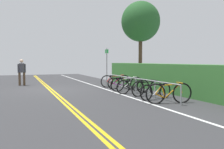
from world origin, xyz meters
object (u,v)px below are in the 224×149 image
bike_rack (136,81)px  bicycle_1 (122,83)px  bicycle_0 (116,81)px  bicycle_6 (169,93)px  sign_post_near (107,63)px  tree_near_left (141,22)px  bicycle_5 (156,91)px  bicycle_3 (133,87)px  bicycle_2 (127,84)px  bicycle_4 (147,88)px  pedestrian (22,70)px

bike_rack → bicycle_1: size_ratio=4.02×
bicycle_0 → bicycle_1: (0.97, 0.00, -0.04)m
bicycle_0 → bicycle_6: 5.58m
bicycle_6 → sign_post_near: bearing=179.4°
bicycle_1 → tree_near_left: (-3.39, 2.98, 4.04)m
bicycle_1 → bicycle_5: (3.66, -0.19, -0.00)m
bicycle_5 → sign_post_near: (-5.64, 0.01, 1.08)m
bicycle_3 → bicycle_6: 2.79m
bicycle_5 → sign_post_near: bearing=179.9°
bicycle_2 → bicycle_4: bearing=3.6°
sign_post_near → tree_near_left: tree_near_left is taller
bike_rack → bicycle_4: bearing=5.8°
bicycle_0 → sign_post_near: sign_post_near is taller
bicycle_3 → pedestrian: pedestrian is taller
bicycle_3 → bicycle_5: bearing=2.7°
bicycle_1 → bicycle_3: 1.83m
bicycle_2 → bicycle_3: (0.93, -0.13, -0.03)m
bicycle_2 → sign_post_near: sign_post_near is taller
sign_post_near → tree_near_left: size_ratio=0.40×
bike_rack → bicycle_0: bearing=177.5°
bicycle_1 → bicycle_6: 4.61m
bicycle_3 → tree_near_left: bearing=148.0°
bicycle_1 → bicycle_4: bicycle_4 is taller
bike_rack → sign_post_near: bearing=-179.2°
bicycle_2 → bicycle_6: (3.72, -0.10, 0.01)m
bicycle_6 → pedestrian: (-8.58, -4.87, 0.57)m
bicycle_1 → bicycle_4: (2.69, -0.03, 0.02)m
bicycle_0 → bicycle_5: bearing=-2.3°
sign_post_near → bicycle_0: bearing=9.8°
bicycle_2 → sign_post_near: (-2.87, -0.03, 1.04)m
bicycle_1 → bicycle_2: bearing=-9.4°
bicycle_0 → sign_post_near: (-1.01, -0.18, 1.04)m
pedestrian → tree_near_left: size_ratio=0.28×
bicycle_5 → bicycle_1: bearing=177.0°
sign_post_near → bicycle_2: bearing=0.6°
tree_near_left → bike_rack: bearing=-30.8°
bike_rack → tree_near_left: 7.15m
bicycle_5 → bicycle_4: bearing=170.8°
bicycle_6 → sign_post_near: sign_post_near is taller
bicycle_2 → bicycle_4: size_ratio=1.08×
bicycle_0 → tree_near_left: size_ratio=0.31×
bicycle_6 → pedestrian: size_ratio=1.09×
bicycle_0 → pedestrian: (-3.00, -5.12, 0.59)m
bicycle_2 → bicycle_3: size_ratio=1.05×
bicycle_3 → pedestrian: bearing=-140.1°
pedestrian → sign_post_near: 5.35m
bicycle_0 → bicycle_6: bicycle_6 is taller
bicycle_5 → pedestrian: bearing=-147.1°
bicycle_2 → bike_rack: bearing=1.5°
bicycle_3 → bicycle_6: bearing=0.7°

